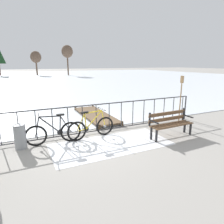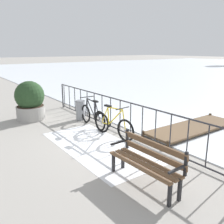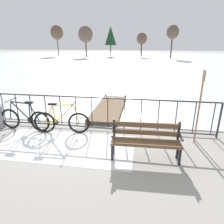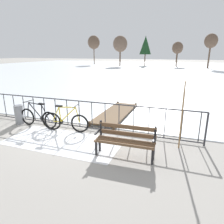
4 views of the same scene
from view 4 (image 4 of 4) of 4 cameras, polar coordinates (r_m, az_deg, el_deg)
ground_plane at (r=7.75m, az=-10.69°, el=-4.34°), size 160.00×160.00×0.00m
frozen_pond at (r=34.91m, az=14.05°, el=11.56°), size 80.00×56.00×0.03m
snow_patch at (r=6.67m, az=-13.72°, el=-8.03°), size 3.71×1.70×0.01m
railing_fence at (r=7.57m, az=-10.91°, el=-0.38°), size 9.06×0.06×1.07m
bicycle_near_railing at (r=8.08m, az=-20.16°, el=-1.46°), size 1.71×0.52×0.97m
bicycle_second at (r=7.35m, az=-12.95°, el=-2.59°), size 1.71×0.52×0.97m
park_bench at (r=5.46m, az=3.84°, el=-7.41°), size 1.61×0.53×0.89m
trash_bin at (r=8.76m, az=-24.77°, el=-0.61°), size 0.35×0.35×0.73m
oar_upright at (r=6.00m, az=19.28°, el=0.26°), size 0.04×0.16×1.98m
wooden_dock at (r=9.07m, az=1.16°, el=-0.17°), size 1.10×3.56×0.20m
tree_far_west at (r=43.64m, az=2.33°, el=18.66°), size 2.92×2.92×6.01m
tree_west_mid at (r=49.38m, az=-5.18°, el=19.01°), size 2.74×2.74×6.47m
tree_centre at (r=43.63m, az=18.04°, el=16.82°), size 2.09×2.09×4.76m
tree_east_mid at (r=40.24m, az=26.20°, el=17.52°), size 2.19×2.19×5.83m
tree_far_east at (r=45.94m, az=9.45°, el=18.14°), size 2.50×2.50×6.12m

